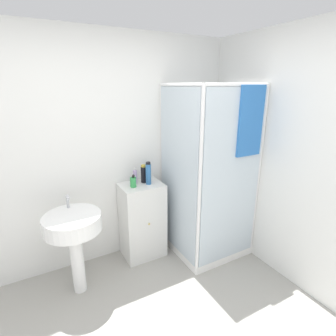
{
  "coord_description": "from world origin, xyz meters",
  "views": [
    {
      "loc": [
        -0.54,
        -1.06,
        1.97
      ],
      "look_at": [
        0.68,
        1.16,
        1.16
      ],
      "focal_mm": 28.0,
      "sensor_mm": 36.0,
      "label": 1
    }
  ],
  "objects_px": {
    "sink": "(74,231)",
    "soap_dispenser": "(133,182)",
    "shampoo_bottle_blue": "(148,174)",
    "lotion_bottle_white": "(135,176)",
    "shampoo_bottle_tall_black": "(144,174)"
  },
  "relations": [
    {
      "from": "sink",
      "to": "soap_dispenser",
      "type": "distance_m",
      "value": 0.77
    },
    {
      "from": "sink",
      "to": "shampoo_bottle_blue",
      "type": "xyz_separation_m",
      "value": [
        0.87,
        0.21,
        0.35
      ]
    },
    {
      "from": "lotion_bottle_white",
      "to": "soap_dispenser",
      "type": "bearing_deg",
      "value": -122.52
    },
    {
      "from": "shampoo_bottle_tall_black",
      "to": "shampoo_bottle_blue",
      "type": "xyz_separation_m",
      "value": [
        0.02,
        -0.08,
        0.02
      ]
    },
    {
      "from": "soap_dispenser",
      "to": "lotion_bottle_white",
      "type": "xyz_separation_m",
      "value": [
        0.06,
        0.1,
        0.02
      ]
    },
    {
      "from": "sink",
      "to": "soap_dispenser",
      "type": "relative_size",
      "value": 6.76
    },
    {
      "from": "soap_dispenser",
      "to": "shampoo_bottle_tall_black",
      "type": "relative_size",
      "value": 0.69
    },
    {
      "from": "sink",
      "to": "lotion_bottle_white",
      "type": "xyz_separation_m",
      "value": [
        0.75,
        0.31,
        0.31
      ]
    },
    {
      "from": "sink",
      "to": "shampoo_bottle_tall_black",
      "type": "relative_size",
      "value": 4.65
    },
    {
      "from": "soap_dispenser",
      "to": "lotion_bottle_white",
      "type": "distance_m",
      "value": 0.12
    },
    {
      "from": "soap_dispenser",
      "to": "shampoo_bottle_blue",
      "type": "xyz_separation_m",
      "value": [
        0.18,
        -0.0,
        0.07
      ]
    },
    {
      "from": "sink",
      "to": "soap_dispenser",
      "type": "height_order",
      "value": "soap_dispenser"
    },
    {
      "from": "shampoo_bottle_blue",
      "to": "lotion_bottle_white",
      "type": "xyz_separation_m",
      "value": [
        -0.12,
        0.1,
        -0.05
      ]
    },
    {
      "from": "soap_dispenser",
      "to": "shampoo_bottle_blue",
      "type": "distance_m",
      "value": 0.19
    },
    {
      "from": "sink",
      "to": "soap_dispenser",
      "type": "xyz_separation_m",
      "value": [
        0.69,
        0.21,
        0.29
      ]
    }
  ]
}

